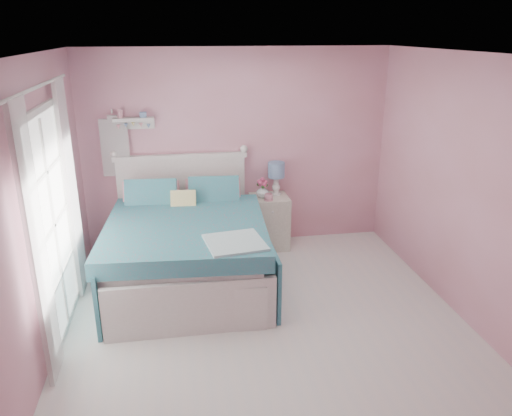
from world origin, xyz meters
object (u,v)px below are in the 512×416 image
object	(u,v)px
bed	(186,249)
teacup	(269,197)
table_lamp	(276,172)
vase	(262,191)
nightstand	(269,222)

from	to	relation	value
bed	teacup	xyz separation A→B (m)	(1.09, 0.70, 0.33)
table_lamp	bed	bearing A→B (deg)	-143.21
teacup	vase	bearing A→B (deg)	113.67
teacup	table_lamp	bearing A→B (deg)	57.07
nightstand	table_lamp	size ratio (longest dim) A/B	1.62
bed	nightstand	distance (m)	1.41
bed	vase	bearing A→B (deg)	42.67
bed	vase	xyz separation A→B (m)	(1.04, 0.83, 0.38)
bed	vase	world-z (taller)	bed
nightstand	teacup	world-z (taller)	teacup
vase	nightstand	bearing A→B (deg)	6.06
bed	nightstand	world-z (taller)	bed
vase	bed	bearing A→B (deg)	-141.17
table_lamp	vase	size ratio (longest dim) A/B	2.58
nightstand	vase	distance (m)	0.45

